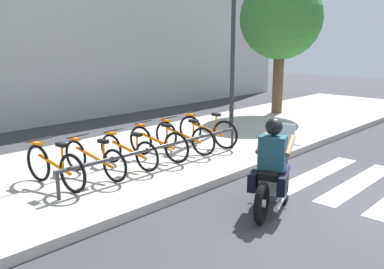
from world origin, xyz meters
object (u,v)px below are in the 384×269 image
(bicycle_5, at_px, (207,131))
(tree_near_rack, at_px, (281,19))
(bicycle_4, at_px, (184,137))
(bicycle_1, at_px, (94,159))
(bicycle_2, at_px, (128,151))
(bicycle_3, at_px, (158,143))
(street_lamp, at_px, (233,36))
(bike_rack, at_px, (162,148))
(rider, at_px, (273,157))
(bicycle_0, at_px, (55,167))
(motorcycle, at_px, (274,177))

(bicycle_5, height_order, tree_near_rack, tree_near_rack)
(bicycle_4, height_order, tree_near_rack, tree_near_rack)
(bicycle_1, distance_m, bicycle_2, 0.77)
(bicycle_3, distance_m, street_lamp, 4.30)
(bicycle_3, relative_size, bike_rack, 0.36)
(bicycle_3, bearing_deg, rider, -93.69)
(rider, distance_m, street_lamp, 5.67)
(bicycle_2, bearing_deg, bicycle_0, -179.94)
(motorcycle, relative_size, bicycle_1, 1.22)
(bicycle_3, relative_size, street_lamp, 0.36)
(motorcycle, relative_size, street_lamp, 0.46)
(motorcycle, xyz_separation_m, tree_near_rack, (6.73, 4.16, 2.82))
(bicycle_1, height_order, street_lamp, street_lamp)
(bicycle_0, xyz_separation_m, bike_rack, (1.92, -0.55, 0.06))
(motorcycle, relative_size, tree_near_rack, 0.43)
(rider, height_order, bicycle_0, rider)
(bicycle_5, bearing_deg, street_lamp, 23.60)
(bicycle_0, bearing_deg, bicycle_4, 0.02)
(bicycle_0, bearing_deg, street_lamp, 8.65)
(bicycle_0, distance_m, street_lamp, 6.35)
(bicycle_0, distance_m, bicycle_2, 1.54)
(bicycle_2, height_order, tree_near_rack, tree_near_rack)
(street_lamp, bearing_deg, bicycle_1, -170.10)
(bicycle_5, bearing_deg, bicycle_0, -180.00)
(motorcycle, bearing_deg, bicycle_3, 87.77)
(bicycle_2, distance_m, bicycle_4, 1.54)
(bicycle_2, height_order, bike_rack, bicycle_2)
(street_lamp, bearing_deg, bicycle_5, -156.40)
(bicycle_2, distance_m, bicycle_5, 2.31)
(rider, bearing_deg, bicycle_0, 126.27)
(motorcycle, xyz_separation_m, street_lamp, (3.70, 3.76, 2.23))
(motorcycle, distance_m, bike_rack, 2.33)
(bicycle_2, relative_size, bike_rack, 0.35)
(bicycle_1, xyz_separation_m, bicycle_2, (0.77, -0.00, -0.00))
(bike_rack, bearing_deg, bicycle_4, 25.67)
(bicycle_2, relative_size, bicycle_4, 0.95)
(bicycle_4, bearing_deg, bike_rack, -154.33)
(bicycle_1, height_order, bicycle_3, bicycle_3)
(rider, distance_m, bicycle_2, 2.97)
(street_lamp, height_order, tree_near_rack, tree_near_rack)
(bicycle_0, relative_size, bike_rack, 0.36)
(bicycle_4, bearing_deg, rider, -108.28)
(bicycle_0, relative_size, bicycle_2, 1.03)
(rider, xyz_separation_m, bicycle_2, (-0.58, 2.89, -0.34))
(rider, relative_size, bicycle_3, 0.88)
(bicycle_0, bearing_deg, bicycle_3, 0.01)
(motorcycle, height_order, street_lamp, street_lamp)
(bicycle_1, relative_size, bicycle_5, 1.01)
(bicycle_3, bearing_deg, tree_near_rack, 11.09)
(bicycle_3, bearing_deg, bicycle_4, 0.04)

